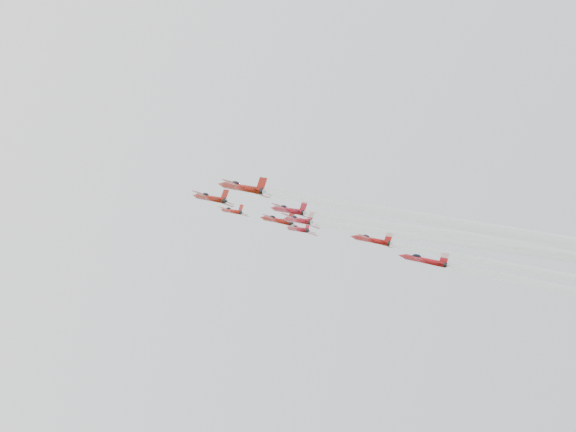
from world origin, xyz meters
TOP-DOWN VIEW (x-y plane):
  - jet_lead at (0.87, 26.10)m, footprint 8.57×11.06m
  - jet_row2_left at (-12.10, 14.38)m, footprint 10.66×13.76m
  - jet_row2_center at (3.53, 10.92)m, footprint 9.62×12.42m
  - jet_row2_right at (11.62, 13.64)m, footprint 9.52×12.29m
  - jet_center at (-1.22, -42.44)m, footprint 9.31×89.21m
  - jet_rear_farleft at (-25.30, -59.90)m, footprint 9.69×92.82m
  - jet_rear_left at (-10.89, -49.86)m, footprint 8.81×84.41m
  - jet_rear_right at (8.44, -51.74)m, footprint 8.90×85.25m

SIDE VIEW (x-z plane):
  - jet_rear_farleft at x=-25.30m, z-range 90.47..141.99m
  - jet_rear_right at x=8.44m, z-range 97.03..144.35m
  - jet_rear_left at x=-10.89m, z-range 98.29..145.15m
  - jet_center at x=-1.22m, z-range 101.01..150.54m
  - jet_row2_center at x=3.53m, z-range 151.28..158.76m
  - jet_row2_right at x=11.62m, z-range 152.81..160.21m
  - jet_row2_left at x=-12.10m, z-range 152.78..161.06m
  - jet_lead at x=0.87m, z-range 159.99..166.64m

